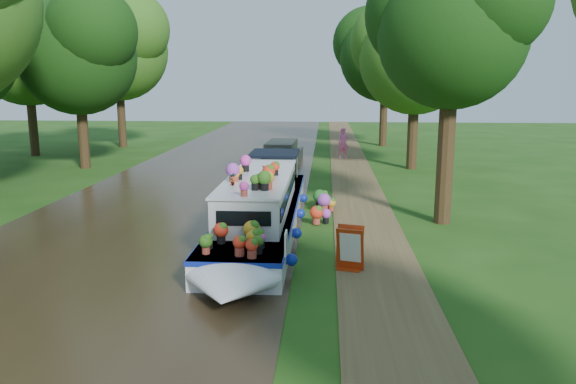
{
  "coord_description": "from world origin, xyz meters",
  "views": [
    {
      "loc": [
        -0.2,
        -15.94,
        4.8
      ],
      "look_at": [
        -1.38,
        1.52,
        1.3
      ],
      "focal_mm": 35.0,
      "sensor_mm": 36.0,
      "label": 1
    }
  ],
  "objects_px": {
    "sandwich_board": "(350,250)",
    "plant_boat": "(260,208)",
    "pedestrian_pink": "(343,143)",
    "second_boat": "(282,155)"
  },
  "relations": [
    {
      "from": "second_boat",
      "to": "pedestrian_pink",
      "type": "bearing_deg",
      "value": 37.28
    },
    {
      "from": "second_boat",
      "to": "pedestrian_pink",
      "type": "height_order",
      "value": "pedestrian_pink"
    },
    {
      "from": "second_boat",
      "to": "sandwich_board",
      "type": "distance_m",
      "value": 18.48
    },
    {
      "from": "second_boat",
      "to": "pedestrian_pink",
      "type": "relative_size",
      "value": 3.65
    },
    {
      "from": "plant_boat",
      "to": "sandwich_board",
      "type": "bearing_deg",
      "value": -50.3
    },
    {
      "from": "pedestrian_pink",
      "to": "plant_boat",
      "type": "bearing_deg",
      "value": -117.27
    },
    {
      "from": "plant_boat",
      "to": "pedestrian_pink",
      "type": "height_order",
      "value": "plant_boat"
    },
    {
      "from": "plant_boat",
      "to": "sandwich_board",
      "type": "height_order",
      "value": "plant_boat"
    },
    {
      "from": "plant_boat",
      "to": "second_boat",
      "type": "distance_m",
      "value": 14.96
    },
    {
      "from": "sandwich_board",
      "to": "plant_boat",
      "type": "bearing_deg",
      "value": 145.38
    }
  ]
}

